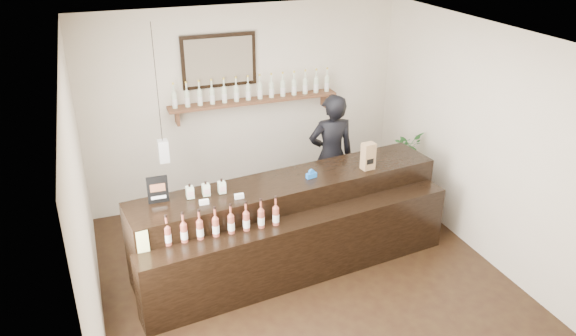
{
  "coord_description": "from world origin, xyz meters",
  "views": [
    {
      "loc": [
        -2.05,
        -4.81,
        3.93
      ],
      "look_at": [
        -0.02,
        0.7,
        1.21
      ],
      "focal_mm": 35.0,
      "sensor_mm": 36.0,
      "label": 1
    }
  ],
  "objects": [
    {
      "name": "back_wall_decor",
      "position": [
        -0.14,
        2.37,
        1.75
      ],
      "size": [
        2.66,
        0.96,
        1.69
      ],
      "color": "#57321D",
      "rests_on": "ground"
    },
    {
      "name": "promo_sign",
      "position": [
        -1.51,
        0.67,
        1.21
      ],
      "size": [
        0.22,
        0.03,
        0.31
      ],
      "color": "black",
      "rests_on": "counter"
    },
    {
      "name": "paper_bag",
      "position": [
        1.0,
        0.66,
        1.22
      ],
      "size": [
        0.17,
        0.13,
        0.33
      ],
      "color": "olive",
      "rests_on": "counter"
    },
    {
      "name": "shopkeeper",
      "position": [
        0.92,
        1.55,
        0.99
      ],
      "size": [
        0.76,
        0.54,
        1.97
      ],
      "primitive_type": "imported",
      "rotation": [
        0.0,
        0.0,
        3.05
      ],
      "color": "black",
      "rests_on": "ground"
    },
    {
      "name": "ground",
      "position": [
        0.0,
        0.0,
        0.0
      ],
      "size": [
        5.0,
        5.0,
        0.0
      ],
      "primitive_type": "plane",
      "color": "black",
      "rests_on": "ground"
    },
    {
      "name": "potted_plant",
      "position": [
        2.0,
        1.36,
        0.93
      ],
      "size": [
        0.48,
        0.45,
        0.43
      ],
      "primitive_type": "imported",
      "rotation": [
        0.0,
        0.0,
        0.35
      ],
      "color": "#2A6829",
      "rests_on": "side_cabinet"
    },
    {
      "name": "room_shell",
      "position": [
        0.0,
        0.0,
        1.7
      ],
      "size": [
        5.0,
        5.0,
        5.0
      ],
      "color": "beige",
      "rests_on": "ground"
    },
    {
      "name": "tape_dispenser",
      "position": [
        0.26,
        0.66,
        1.1
      ],
      "size": [
        0.14,
        0.08,
        0.11
      ],
      "color": "blue",
      "rests_on": "counter"
    },
    {
      "name": "counter",
      "position": [
        -0.02,
        0.56,
        0.49
      ],
      "size": [
        3.83,
        1.44,
        1.23
      ],
      "color": "black",
      "rests_on": "ground"
    },
    {
      "name": "side_cabinet",
      "position": [
        2.0,
        1.36,
        0.36
      ],
      "size": [
        0.39,
        0.51,
        0.72
      ],
      "color": "#57321D",
      "rests_on": "ground"
    }
  ]
}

